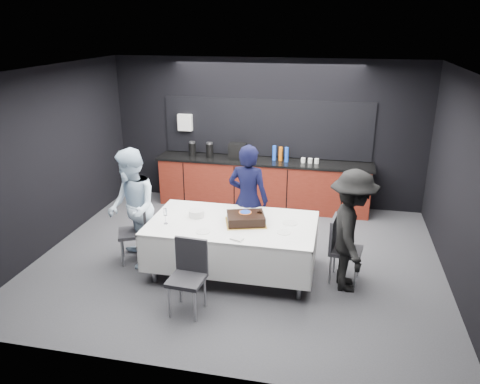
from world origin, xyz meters
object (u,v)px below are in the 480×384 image
(cake_assembly, at_px, (246,219))
(champagne_flute, at_px, (165,213))
(plate_stack, at_px, (197,213))
(chair_near, at_px, (189,271))
(chair_left, at_px, (138,227))
(chair_right, at_px, (340,244))
(person_left, at_px, (132,208))
(person_center, at_px, (248,200))
(person_right, at_px, (351,231))
(party_table, at_px, (233,231))

(cake_assembly, height_order, champagne_flute, champagne_flute)
(plate_stack, xyz_separation_m, chair_near, (0.23, -1.09, -0.30))
(cake_assembly, bearing_deg, chair_near, -116.70)
(chair_left, height_order, chair_right, same)
(cake_assembly, distance_m, plate_stack, 0.74)
(plate_stack, distance_m, chair_near, 1.15)
(champagne_flute, bearing_deg, chair_near, -53.26)
(chair_right, xyz_separation_m, person_left, (-2.98, -0.15, 0.34))
(chair_right, xyz_separation_m, person_center, (-1.41, 0.58, 0.33))
(chair_left, xyz_separation_m, chair_near, (1.14, -1.07, 0.00))
(chair_near, bearing_deg, person_left, 140.00)
(plate_stack, height_order, champagne_flute, champagne_flute)
(person_left, xyz_separation_m, person_right, (3.10, -0.04, -0.04))
(cake_assembly, bearing_deg, person_left, -178.68)
(cake_assembly, relative_size, chair_right, 0.70)
(chair_near, relative_size, person_right, 0.56)
(plate_stack, xyz_separation_m, person_right, (2.16, -0.16, 0.00))
(cake_assembly, xyz_separation_m, person_left, (-1.67, -0.04, 0.03))
(champagne_flute, height_order, person_left, person_left)
(plate_stack, bearing_deg, chair_right, 0.94)
(party_table, height_order, person_left, person_left)
(party_table, relative_size, cake_assembly, 3.56)
(cake_assembly, height_order, chair_left, cake_assembly)
(cake_assembly, distance_m, person_right, 1.43)
(person_center, bearing_deg, person_left, 32.24)
(party_table, distance_m, chair_right, 1.50)
(chair_left, distance_m, chair_near, 1.56)
(champagne_flute, xyz_separation_m, person_left, (-0.59, 0.21, -0.06))
(chair_right, xyz_separation_m, person_right, (0.12, -0.19, 0.30))
(plate_stack, distance_m, champagne_flute, 0.49)
(cake_assembly, xyz_separation_m, champagne_flute, (-1.08, -0.25, 0.09))
(person_left, height_order, person_right, person_left)
(champagne_flute, bearing_deg, person_left, 160.44)
(person_center, relative_size, person_left, 0.99)
(party_table, relative_size, person_right, 1.39)
(party_table, xyz_separation_m, cake_assembly, (0.19, 0.01, 0.21))
(person_left, bearing_deg, party_table, 57.15)
(cake_assembly, height_order, chair_near, cake_assembly)
(champagne_flute, bearing_deg, cake_assembly, 12.94)
(chair_left, height_order, chair_near, same)
(plate_stack, relative_size, person_left, 0.12)
(person_right, bearing_deg, cake_assembly, 80.69)
(chair_left, bearing_deg, person_left, -104.42)
(person_left, bearing_deg, plate_stack, 62.98)
(chair_near, bearing_deg, plate_stack, 101.67)
(person_center, xyz_separation_m, person_left, (-1.57, -0.73, 0.01))
(person_center, distance_m, person_right, 1.71)
(party_table, height_order, chair_near, chair_near)
(chair_near, relative_size, person_left, 0.53)
(chair_right, height_order, chair_near, same)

